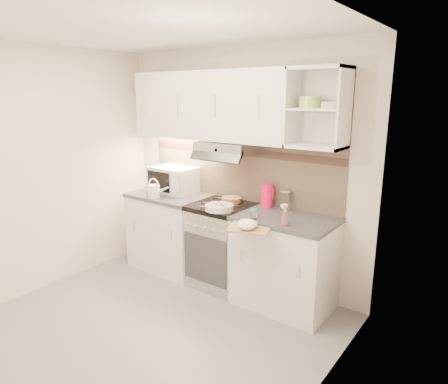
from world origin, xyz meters
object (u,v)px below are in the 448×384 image
object	(u,v)px
pink_pitcher	(267,196)
spray_bottle	(285,217)
glass_jar	(285,200)
cutting_board	(250,227)
microwave	(174,179)
electric_range	(222,245)
plate_stack	(219,207)
watering_can	(154,191)

from	to	relation	value
pink_pitcher	spray_bottle	xyz separation A→B (m)	(0.43, -0.42, -0.04)
glass_jar	cutting_board	world-z (taller)	glass_jar
microwave	electric_range	bearing A→B (deg)	-8.49
microwave	cutting_board	size ratio (longest dim) A/B	1.44
microwave	cutting_board	world-z (taller)	microwave
pink_pitcher	microwave	bearing A→B (deg)	168.21
electric_range	microwave	world-z (taller)	microwave
plate_stack	cutting_board	xyz separation A→B (m)	(0.49, -0.19, -0.06)
plate_stack	glass_jar	distance (m)	0.65
pink_pitcher	spray_bottle	bearing A→B (deg)	-60.36
microwave	glass_jar	size ratio (longest dim) A/B	2.52
electric_range	watering_can	size ratio (longest dim) A/B	3.55
electric_range	cutting_board	world-z (taller)	electric_range
electric_range	microwave	bearing A→B (deg)	171.69
pink_pitcher	spray_bottle	distance (m)	0.60
microwave	plate_stack	size ratio (longest dim) A/B	1.85
glass_jar	watering_can	bearing A→B (deg)	-163.37
pink_pitcher	watering_can	bearing A→B (deg)	-176.52
microwave	cutting_board	bearing A→B (deg)	-19.67
plate_stack	pink_pitcher	xyz separation A→B (m)	(0.32, 0.38, 0.09)
plate_stack	spray_bottle	xyz separation A→B (m)	(0.75, -0.04, 0.05)
microwave	watering_can	distance (m)	0.34
watering_can	cutting_board	xyz separation A→B (m)	(1.36, -0.16, -0.11)
microwave	spray_bottle	world-z (taller)	microwave
cutting_board	plate_stack	bearing A→B (deg)	139.87
cutting_board	pink_pitcher	bearing A→B (deg)	87.82
electric_range	cutting_board	xyz separation A→B (m)	(0.59, -0.37, 0.42)
plate_stack	spray_bottle	bearing A→B (deg)	-3.06
plate_stack	watering_can	bearing A→B (deg)	-177.54
glass_jar	spray_bottle	size ratio (longest dim) A/B	1.00
electric_range	pink_pitcher	size ratio (longest dim) A/B	3.84
microwave	glass_jar	xyz separation A→B (m)	(1.42, 0.08, -0.04)
spray_bottle	microwave	bearing A→B (deg)	-176.76
cutting_board	spray_bottle	bearing A→B (deg)	12.28
glass_jar	electric_range	bearing A→B (deg)	-162.26
electric_range	pink_pitcher	xyz separation A→B (m)	(0.42, 0.20, 0.57)
electric_range	microwave	size ratio (longest dim) A/B	1.72
plate_stack	spray_bottle	size ratio (longest dim) A/B	1.36
spray_bottle	watering_can	bearing A→B (deg)	-165.29
watering_can	cutting_board	size ratio (longest dim) A/B	0.70
watering_can	spray_bottle	size ratio (longest dim) A/B	1.22
microwave	watering_can	size ratio (longest dim) A/B	2.06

